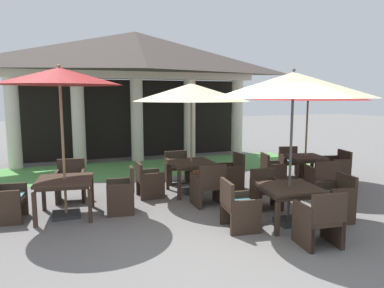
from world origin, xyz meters
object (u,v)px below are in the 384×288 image
(patio_table_mid_left, at_px, (305,160))
(patio_chair_far_back_south, at_px, (208,186))
(patio_chair_mid_left_west, at_px, (272,171))
(patio_chair_far_back_west, at_px, (149,181))
(patio_chair_mid_right_south, at_px, (320,220))
(patio_table_near_foreground, at_px, (65,184))
(patio_chair_near_foreground_east, at_px, (122,192))
(patio_chair_mid_right_north, at_px, (266,190))
(patio_umbrella_far_back, at_px, (191,93))
(patio_chair_mid_left_south, at_px, (322,177))
(patio_table_far_back, at_px, (191,165))
(patio_umbrella_mid_left, at_px, (308,92))
(patio_chair_mid_right_west, at_px, (238,207))
(patio_chair_near_foreground_west, at_px, (5,200))
(patio_chair_far_back_north, at_px, (178,167))
(patio_umbrella_mid_right, at_px, (293,86))
(patio_chair_mid_left_north, at_px, (291,163))
(patio_chair_far_back_east, at_px, (231,173))
(patio_chair_mid_left_east, at_px, (337,167))
(terracotta_urn, at_px, (198,172))
(patio_table_mid_right, at_px, (289,191))
(patio_chair_mid_right_east, at_px, (336,198))
(patio_umbrella_near_foreground, at_px, (60,78))
(patio_chair_near_foreground_north, at_px, (71,181))

(patio_table_mid_left, height_order, patio_chair_far_back_south, patio_chair_far_back_south)
(patio_chair_mid_left_west, height_order, patio_chair_far_back_west, patio_chair_mid_left_west)
(patio_table_mid_left, distance_m, patio_chair_mid_right_south, 3.97)
(patio_table_near_foreground, xyz_separation_m, patio_chair_mid_right_south, (3.66, -2.76, -0.23))
(patio_chair_near_foreground_east, distance_m, patio_chair_mid_right_north, 2.92)
(patio_table_near_foreground, xyz_separation_m, patio_umbrella_far_back, (2.83, 0.75, 1.72))
(patio_table_near_foreground, relative_size, patio_chair_mid_left_west, 1.34)
(patio_chair_mid_left_south, bearing_deg, patio_table_far_back, 170.32)
(patio_chair_mid_right_north, bearing_deg, patio_umbrella_far_back, -50.43)
(patio_umbrella_mid_left, distance_m, patio_chair_mid_right_west, 4.29)
(patio_table_far_back, bearing_deg, patio_chair_near_foreground_west, -170.72)
(patio_table_near_foreground, relative_size, patio_table_far_back, 1.13)
(patio_chair_mid_right_north, height_order, patio_chair_far_back_north, patio_chair_far_back_north)
(patio_umbrella_mid_right, bearing_deg, patio_table_mid_left, 47.60)
(patio_chair_mid_right_south, xyz_separation_m, patio_umbrella_far_back, (-0.83, 3.52, 1.95))
(patio_chair_mid_left_north, height_order, patio_chair_far_back_east, patio_chair_far_back_east)
(patio_chair_mid_left_east, distance_m, patio_umbrella_mid_right, 4.22)
(terracotta_urn, bearing_deg, patio_chair_far_back_north, -155.33)
(patio_chair_mid_right_north, distance_m, patio_chair_far_back_north, 2.85)
(patio_chair_mid_left_south, relative_size, patio_chair_far_back_west, 1.01)
(patio_umbrella_far_back, bearing_deg, patio_table_mid_right, -69.86)
(patio_chair_near_foreground_east, relative_size, patio_chair_mid_left_north, 1.06)
(patio_table_mid_left, bearing_deg, patio_chair_mid_left_north, 78.52)
(patio_table_near_foreground, relative_size, patio_chair_mid_left_south, 1.37)
(patio_umbrella_mid_right, xyz_separation_m, patio_table_far_back, (-0.94, 2.56, -1.81))
(patio_umbrella_far_back, bearing_deg, patio_umbrella_mid_left, -4.42)
(patio_umbrella_mid_left, height_order, patio_umbrella_far_back, patio_umbrella_mid_left)
(patio_chair_mid_right_east, bearing_deg, patio_chair_far_back_west, 54.23)
(patio_chair_near_foreground_west, relative_size, terracotta_urn, 2.27)
(patio_chair_far_back_south, bearing_deg, patio_chair_far_back_east, 45.00)
(patio_chair_near_foreground_east, distance_m, patio_chair_mid_right_east, 4.08)
(patio_umbrella_mid_left, distance_m, patio_chair_mid_left_north, 2.19)
(patio_table_near_foreground, xyz_separation_m, patio_chair_near_foreground_west, (-1.06, 0.12, -0.24))
(patio_umbrella_mid_left, relative_size, patio_chair_mid_right_south, 3.28)
(patio_chair_near_foreground_east, bearing_deg, patio_chair_far_back_south, -89.07)
(patio_umbrella_near_foreground, relative_size, patio_chair_near_foreground_east, 3.24)
(patio_table_near_foreground, bearing_deg, patio_chair_far_back_west, 22.70)
(patio_chair_mid_right_north, distance_m, patio_chair_mid_right_south, 1.92)
(patio_chair_mid_left_east, bearing_deg, terracotta_urn, 73.15)
(patio_umbrella_mid_left, distance_m, patio_table_far_back, 3.53)
(patio_chair_near_foreground_east, distance_m, patio_chair_mid_left_east, 5.74)
(patio_chair_mid_left_east, xyz_separation_m, patio_chair_far_back_north, (-3.94, 1.45, -0.01))
(patio_chair_mid_left_west, bearing_deg, patio_chair_near_foreground_north, -82.68)
(patio_table_mid_left, bearing_deg, patio_chair_mid_right_west, -144.30)
(patio_table_mid_left, height_order, patio_chair_mid_right_south, patio_chair_mid_right_south)
(patio_chair_far_back_south, bearing_deg, patio_chair_mid_right_north, -28.81)
(patio_chair_mid_left_north, height_order, patio_chair_far_back_south, patio_chair_far_back_south)
(patio_table_mid_left, height_order, patio_chair_mid_left_west, patio_chair_mid_left_west)
(patio_umbrella_mid_left, xyz_separation_m, patio_chair_far_back_east, (-2.02, 0.24, -2.00))
(patio_chair_near_foreground_north, xyz_separation_m, patio_chair_mid_left_west, (4.89, -0.36, -0.04))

